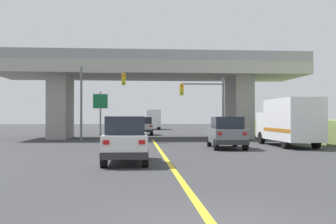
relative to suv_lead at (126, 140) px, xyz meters
name	(u,v)px	position (x,y,z in m)	size (l,w,h in m)	color
ground	(151,138)	(1.87, 21.18, -1.01)	(160.00, 160.00, 0.00)	#353538
overpass_bridge	(151,81)	(1.87, 21.18, 4.50)	(28.56, 8.11, 7.88)	#A8A59E
lane_divider_stripe	(163,154)	(1.87, 3.86, -1.01)	(0.20, 28.34, 0.01)	yellow
suv_lead	(126,140)	(0.00, 0.00, 0.00)	(1.87, 4.54, 2.02)	silver
suv_crossing	(226,133)	(6.17, 7.72, 0.00)	(2.23, 4.57, 2.02)	slate
box_truck	(289,122)	(10.80, 9.13, 0.67)	(2.33, 7.18, 3.22)	silver
sedan_oncoming	(144,126)	(1.24, 27.92, 0.00)	(2.02, 4.60, 2.02)	silver
traffic_signal_nearside	(208,99)	(6.38, 15.66, 2.46)	(3.75, 0.36, 5.32)	#56595E
traffic_signal_farside	(96,93)	(-2.78, 15.04, 2.93)	(3.62, 0.36, 6.04)	#56595E
highway_sign	(100,106)	(-2.67, 17.71, 1.97)	(1.30, 0.17, 4.18)	slate
semi_truck_distant	(153,119)	(3.09, 48.87, 0.65)	(2.33, 6.67, 3.19)	navy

